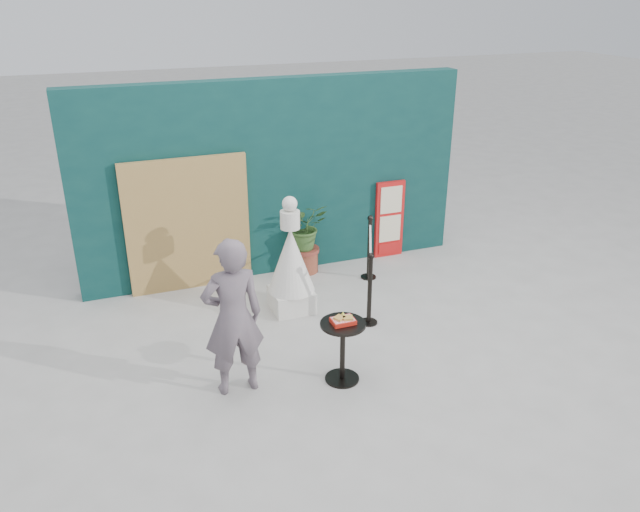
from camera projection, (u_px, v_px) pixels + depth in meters
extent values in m
plane|color=#ADAAA5|center=(356.00, 370.00, 7.43)|extent=(60.00, 60.00, 0.00)
cube|color=#0A3030|center=(275.00, 178.00, 9.53)|extent=(6.00, 0.30, 3.00)
cube|color=tan|center=(188.00, 225.00, 9.09)|extent=(1.80, 0.08, 2.00)
imported|color=#685960|center=(233.00, 317.00, 6.74)|extent=(0.68, 0.45, 1.84)
cube|color=red|center=(389.00, 219.00, 10.33)|extent=(0.50, 0.06, 1.30)
cube|color=beige|center=(391.00, 200.00, 10.16)|extent=(0.38, 0.02, 0.45)
cube|color=beige|center=(390.00, 228.00, 10.36)|extent=(0.38, 0.02, 0.45)
cube|color=red|center=(389.00, 248.00, 10.50)|extent=(0.38, 0.02, 0.18)
cube|color=silver|center=(292.00, 299.00, 8.78)|extent=(0.56, 0.56, 0.31)
cone|color=silver|center=(291.00, 260.00, 8.53)|extent=(0.65, 0.65, 0.92)
cylinder|color=white|center=(290.00, 220.00, 8.30)|extent=(0.27, 0.27, 0.24)
sphere|color=white|center=(290.00, 204.00, 8.21)|extent=(0.20, 0.20, 0.20)
cylinder|color=black|center=(342.00, 378.00, 7.27)|extent=(0.40, 0.40, 0.02)
cylinder|color=black|center=(342.00, 353.00, 7.13)|extent=(0.06, 0.06, 0.72)
cylinder|color=black|center=(343.00, 324.00, 6.97)|extent=(0.52, 0.52, 0.03)
cube|color=red|center=(343.00, 321.00, 6.96)|extent=(0.26, 0.19, 0.05)
cube|color=red|center=(343.00, 319.00, 6.95)|extent=(0.24, 0.17, 0.00)
cube|color=gold|center=(339.00, 318.00, 6.94)|extent=(0.15, 0.14, 0.02)
cube|color=gold|center=(348.00, 318.00, 6.94)|extent=(0.13, 0.13, 0.02)
cone|color=#ECEB3E|center=(343.00, 314.00, 6.98)|extent=(0.06, 0.06, 0.06)
cylinder|color=brown|center=(305.00, 261.00, 9.94)|extent=(0.41, 0.41, 0.34)
cylinder|color=maroon|center=(305.00, 250.00, 9.86)|extent=(0.46, 0.46, 0.06)
imported|color=#365A26|center=(305.00, 226.00, 9.70)|extent=(0.68, 0.59, 0.75)
cylinder|color=black|center=(369.00, 322.00, 8.47)|extent=(0.24, 0.24, 0.02)
cylinder|color=black|center=(370.00, 291.00, 8.28)|extent=(0.06, 0.06, 0.96)
sphere|color=black|center=(371.00, 256.00, 8.08)|extent=(0.09, 0.09, 0.09)
cylinder|color=black|center=(368.00, 277.00, 9.78)|extent=(0.24, 0.24, 0.02)
cylinder|color=black|center=(369.00, 249.00, 9.59)|extent=(0.06, 0.06, 0.96)
sphere|color=black|center=(370.00, 218.00, 9.39)|extent=(0.09, 0.09, 0.09)
cylinder|color=white|center=(370.00, 243.00, 8.78)|extent=(0.63, 1.31, 0.03)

